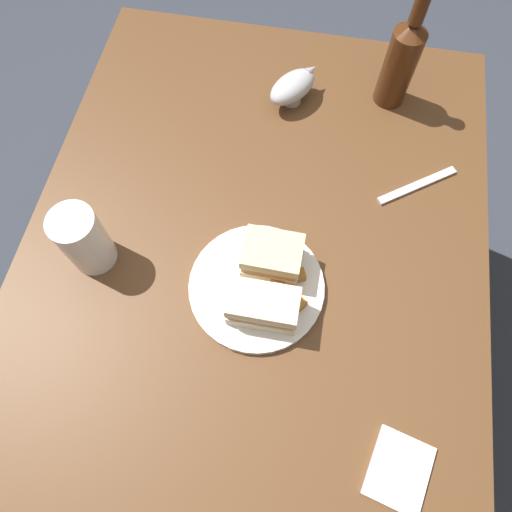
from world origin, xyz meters
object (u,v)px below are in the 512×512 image
napkin (399,471)px  fork (417,185)px  cider_bottle (401,61)px  gravy_boat (293,87)px  plate (257,287)px  sandwich_half_right (272,256)px  sandwich_half_left (263,306)px  pint_glass (85,242)px

napkin → fork: size_ratio=0.61×
cider_bottle → napkin: 0.77m
napkin → gravy_boat: bearing=21.4°
gravy_boat → plate: bearing=-179.6°
plate → fork: 0.39m
sandwich_half_right → cider_bottle: bearing=-22.6°
plate → fork: bearing=-45.6°
sandwich_half_left → sandwich_half_right: (0.10, 0.00, -0.00)m
sandwich_half_left → sandwich_half_right: 0.10m
plate → gravy_boat: size_ratio=1.85×
fork → napkin: bearing=-126.1°
pint_glass → napkin: (-0.27, -0.59, -0.06)m
plate → cider_bottle: 0.55m
plate → pint_glass: 0.32m
plate → sandwich_half_left: 0.07m
gravy_boat → fork: gravy_boat is taller
plate → cider_bottle: (0.50, -0.21, 0.10)m
napkin → sandwich_half_right: bearing=39.7°
napkin → fork: (0.54, -0.01, -0.00)m
pint_glass → cider_bottle: 0.72m
napkin → fork: 0.54m
cider_bottle → fork: size_ratio=1.48×
sandwich_half_left → napkin: sandwich_half_left is taller
gravy_boat → cider_bottle: (0.05, -0.21, 0.07)m
sandwich_half_right → plate: bearing=157.4°
sandwich_half_left → napkin: (-0.21, -0.26, -0.05)m
napkin → cider_bottle: bearing=5.1°
plate → cider_bottle: size_ratio=0.93×
sandwich_half_left → pint_glass: 0.34m
plate → gravy_boat: bearing=0.4°
pint_glass → cider_bottle: size_ratio=0.53×
sandwich_half_right → fork: (0.23, -0.26, -0.04)m
sandwich_half_right → napkin: size_ratio=0.96×
pint_glass → gravy_boat: 0.54m
sandwich_half_right → cider_bottle: 0.49m
napkin → sandwich_half_left: bearing=50.2°
plate → fork: plate is taller
plate → cider_bottle: bearing=-22.6°
sandwich_half_right → napkin: sandwich_half_right is taller
sandwich_half_left → fork: sandwich_half_left is taller
fork → cider_bottle: bearing=72.9°
sandwich_half_right → gravy_boat: bearing=3.3°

